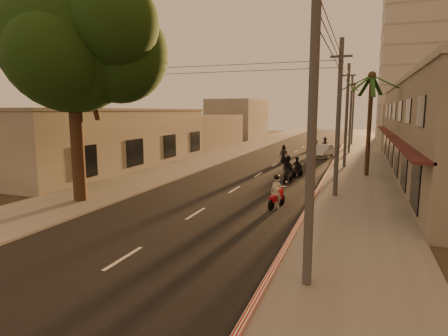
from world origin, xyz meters
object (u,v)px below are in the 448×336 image
(scooter_mid_a, at_px, (288,170))
(scooter_far_b, at_px, (325,144))
(palm_tree, at_px, (372,82))
(broadleaf_tree, at_px, (79,44))
(scooter_red, at_px, (276,193))
(scooter_far_c, at_px, (315,143))
(scooter_mid_b, at_px, (297,168))
(scooter_far_a, at_px, (284,155))
(parked_car, at_px, (323,151))

(scooter_mid_a, distance_m, scooter_far_b, 23.51)
(palm_tree, relative_size, scooter_far_b, 4.78)
(broadleaf_tree, relative_size, scooter_red, 6.74)
(scooter_far_c, bearing_deg, palm_tree, -71.84)
(scooter_mid_a, relative_size, scooter_far_b, 1.17)
(scooter_mid_b, distance_m, scooter_far_a, 8.03)
(scooter_far_a, bearing_deg, scooter_red, -98.56)
(palm_tree, xyz_separation_m, parked_car, (-4.28, 11.12, -6.46))
(scooter_red, bearing_deg, broadleaf_tree, -153.46)
(scooter_mid_b, distance_m, parked_car, 13.28)
(broadleaf_tree, height_order, palm_tree, broadleaf_tree)
(scooter_mid_a, bearing_deg, scooter_mid_b, 88.86)
(palm_tree, xyz_separation_m, scooter_red, (-4.51, -11.54, -6.35))
(broadleaf_tree, distance_m, scooter_mid_a, 15.27)
(scooter_far_a, relative_size, scooter_far_b, 1.03)
(broadleaf_tree, bearing_deg, parked_car, 67.53)
(scooter_mid_a, bearing_deg, scooter_red, -80.20)
(broadleaf_tree, bearing_deg, scooter_far_b, 73.38)
(broadleaf_tree, height_order, scooter_far_c, broadleaf_tree)
(scooter_far_c, bearing_deg, scooter_mid_b, -85.29)
(scooter_red, relative_size, scooter_mid_a, 0.90)
(scooter_mid_b, xyz_separation_m, scooter_far_b, (0.17, 21.12, 0.03))
(broadleaf_tree, xyz_separation_m, scooter_far_a, (7.12, 19.35, -7.67))
(scooter_mid_b, bearing_deg, scooter_far_a, 129.19)
(scooter_far_a, bearing_deg, scooter_far_c, 66.86)
(scooter_far_b, bearing_deg, parked_car, -92.20)
(scooter_far_c, bearing_deg, scooter_red, -85.36)
(broadleaf_tree, relative_size, parked_car, 2.77)
(broadleaf_tree, bearing_deg, palm_tree, 43.48)
(scooter_mid_a, distance_m, scooter_far_c, 25.51)
(broadleaf_tree, xyz_separation_m, scooter_red, (10.10, 2.31, -7.68))
(palm_tree, bearing_deg, parked_car, 111.04)
(scooter_red, bearing_deg, parked_car, 103.05)
(parked_car, xyz_separation_m, scooter_far_c, (-1.94, 9.84, 0.02))
(scooter_red, bearing_deg, scooter_far_b, 104.19)
(palm_tree, distance_m, scooter_far_c, 22.80)
(scooter_red, xyz_separation_m, scooter_far_a, (-2.97, 17.04, 0.01))
(scooter_red, bearing_deg, scooter_mid_b, 106.48)
(palm_tree, distance_m, parked_car, 13.56)
(scooter_far_a, distance_m, parked_car, 6.48)
(scooter_mid_a, height_order, parked_car, scooter_mid_a)
(scooter_mid_a, bearing_deg, scooter_far_b, 93.22)
(scooter_far_b, bearing_deg, scooter_far_c, 119.56)
(scooter_far_a, height_order, scooter_far_c, scooter_far_a)
(scooter_far_b, bearing_deg, scooter_mid_a, -96.99)
(parked_car, relative_size, scooter_far_c, 2.70)
(scooter_mid_b, height_order, parked_car, scooter_mid_b)
(scooter_mid_a, bearing_deg, scooter_far_c, 96.48)
(scooter_far_c, bearing_deg, scooter_far_b, -52.79)
(broadleaf_tree, distance_m, scooter_far_b, 35.13)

